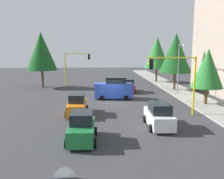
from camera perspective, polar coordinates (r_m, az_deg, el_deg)
name	(u,v)px	position (r m, az deg, el deg)	size (l,w,h in m)	color
ground_plane	(112,102)	(28.30, -0.06, -3.04)	(120.00, 120.00, 0.00)	#353538
sidewalk_kerb	(184,93)	(35.17, 16.92, -0.89)	(80.00, 4.00, 0.15)	gray
lane_arrow_near	(77,137)	(17.29, -8.51, -11.21)	(2.40, 1.10, 1.10)	silver
traffic_signal_near_left	(176,74)	(22.79, 15.07, 3.69)	(0.36, 4.59, 5.56)	yellow
traffic_signal_far_right	(75,62)	(41.91, -8.78, 6.45)	(0.36, 4.59, 5.74)	yellow
street_lamp_curbside	(179,64)	(32.97, 15.93, 5.99)	(2.15, 0.28, 7.00)	slate
tree_roadside_mid	(176,53)	(37.35, 15.07, 8.51)	(4.76, 4.76, 8.73)	brown
tree_roadside_near	(208,68)	(28.24, 22.02, 4.74)	(3.48, 3.48, 6.32)	brown
tree_opposite_side	(41,51)	(40.82, -16.65, 8.82)	(4.96, 4.96, 9.10)	brown
tree_roadside_far	(157,53)	(46.87, 10.77, 8.73)	(4.76, 4.76, 8.72)	brown
delivery_van_blue	(114,89)	(30.04, 0.47, 0.17)	(2.22, 4.80, 2.77)	blue
car_white	(159,116)	(19.38, 11.22, -6.26)	(4.15, 1.99, 1.98)	white
car_orange	(77,105)	(22.92, -8.39, -3.77)	(4.06, 1.93, 1.98)	orange
car_red	(128,86)	(35.24, 3.86, 0.86)	(3.95, 1.97, 1.98)	red
car_green	(82,128)	(16.24, -7.26, -9.22)	(3.72, 1.98, 1.98)	#1E7238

